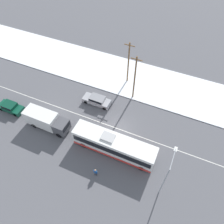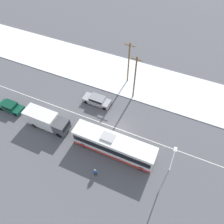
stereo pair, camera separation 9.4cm
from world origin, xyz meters
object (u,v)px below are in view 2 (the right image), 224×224
at_px(sedan_car, 97,100).
at_px(utility_pole_roadside, 135,78).
at_px(streetlamp, 166,174).
at_px(pedestrian_at_stop, 95,172).
at_px(utility_pole_snowlot, 129,63).
at_px(city_bus, 114,145).
at_px(parked_car_near_truck, 11,106).
at_px(box_truck, 46,120).

xyz_separation_m(sedan_car, utility_pole_roadside, (5.02, 3.86, 3.64)).
height_order(sedan_car, streetlamp, streetlamp).
relative_size(pedestrian_at_stop, streetlamp, 0.23).
distance_m(sedan_car, utility_pole_snowlot, 8.45).
xyz_separation_m(sedan_car, streetlamp, (13.85, -9.76, 3.67)).
xyz_separation_m(city_bus, utility_pole_roadside, (-1.23, 11.11, 2.86)).
bearing_deg(sedan_car, parked_car_near_truck, 29.69).
relative_size(sedan_car, parked_car_near_truck, 1.13).
height_order(box_truck, utility_pole_snowlot, utility_pole_snowlot).
relative_size(city_bus, streetlamp, 1.70).
bearing_deg(box_truck, utility_pole_roadside, 48.33).
bearing_deg(pedestrian_at_stop, utility_pole_roadside, 91.69).
bearing_deg(utility_pole_roadside, city_bus, -83.68).
distance_m(parked_car_near_truck, streetlamp, 26.60).
relative_size(sedan_car, utility_pole_roadside, 0.56).
bearing_deg(city_bus, pedestrian_at_stop, -100.20).
relative_size(sedan_car, pedestrian_at_stop, 2.95).
bearing_deg(utility_pole_snowlot, streetlamp, -56.61).
bearing_deg(utility_pole_roadside, streetlamp, -57.04).
bearing_deg(parked_car_near_truck, city_bus, -0.64).
distance_m(sedan_car, pedestrian_at_stop, 12.80).
distance_m(box_truck, parked_car_near_truck, 7.44).
relative_size(box_truck, utility_pole_snowlot, 0.85).
bearing_deg(utility_pole_roadside, utility_pole_snowlot, 125.06).
relative_size(city_bus, sedan_car, 2.47).
xyz_separation_m(pedestrian_at_stop, streetlamp, (8.38, 1.80, 3.49)).
height_order(pedestrian_at_stop, streetlamp, streetlamp).
bearing_deg(parked_car_near_truck, pedestrian_at_stop, -14.22).
relative_size(box_truck, utility_pole_roadside, 0.82).
bearing_deg(parked_car_near_truck, sedan_car, 29.69).
relative_size(box_truck, parked_car_near_truck, 1.65).
height_order(box_truck, parked_car_near_truck, box_truck).
relative_size(parked_car_near_truck, utility_pole_roadside, 0.49).
xyz_separation_m(city_bus, box_truck, (-11.22, -0.11, -0.02)).
relative_size(streetlamp, utility_pole_roadside, 0.81).
xyz_separation_m(box_truck, pedestrian_at_stop, (10.44, -4.20, -0.59)).
distance_m(sedan_car, parked_car_near_truck, 14.23).
bearing_deg(city_bus, utility_pole_snowlot, 103.95).
height_order(parked_car_near_truck, utility_pole_snowlot, utility_pole_snowlot).
bearing_deg(streetlamp, box_truck, 172.73).
relative_size(box_truck, streetlamp, 1.00).
distance_m(streetlamp, utility_pole_snowlot, 20.35).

